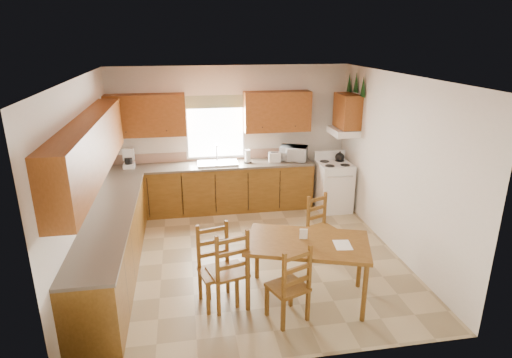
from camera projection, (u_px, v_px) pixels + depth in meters
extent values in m
plane|color=tan|center=(250.00, 257.00, 6.56)|extent=(4.50, 4.50, 0.00)
plane|color=brown|center=(249.00, 77.00, 5.69)|extent=(4.50, 4.50, 0.00)
plane|color=silver|center=(85.00, 182.00, 5.76)|extent=(4.50, 4.50, 0.00)
plane|color=silver|center=(396.00, 165.00, 6.48)|extent=(4.50, 4.50, 0.00)
plane|color=silver|center=(231.00, 137.00, 8.22)|extent=(4.50, 4.50, 0.00)
plane|color=silver|center=(286.00, 246.00, 4.02)|extent=(4.50, 4.50, 0.00)
cube|color=brown|center=(214.00, 188.00, 8.17)|extent=(3.75, 0.60, 0.88)
cube|color=brown|center=(113.00, 246.00, 5.96)|extent=(0.60, 3.60, 0.88)
cube|color=brown|center=(214.00, 165.00, 8.03)|extent=(3.75, 0.63, 0.04)
cube|color=brown|center=(110.00, 215.00, 5.81)|extent=(0.63, 3.60, 0.04)
cube|color=#9D7A66|center=(212.00, 156.00, 8.26)|extent=(3.75, 0.01, 0.18)
cube|color=brown|center=(146.00, 115.00, 7.66)|extent=(1.41, 0.33, 0.75)
cube|color=brown|center=(277.00, 111.00, 8.04)|extent=(1.25, 0.33, 0.75)
cube|color=brown|center=(91.00, 148.00, 5.49)|extent=(0.33, 3.60, 0.75)
cube|color=brown|center=(347.00, 111.00, 7.82)|extent=(0.33, 0.62, 0.62)
cube|color=white|center=(343.00, 132.00, 7.93)|extent=(0.44, 0.62, 0.12)
cube|color=white|center=(215.00, 128.00, 8.08)|extent=(1.13, 0.02, 1.18)
cube|color=white|center=(215.00, 128.00, 8.08)|extent=(1.05, 0.01, 1.10)
cube|color=#3E5C33|center=(215.00, 102.00, 7.89)|extent=(1.19, 0.01, 0.24)
cube|color=silver|center=(218.00, 163.00, 8.03)|extent=(0.75, 0.45, 0.04)
cone|color=#113915|center=(363.00, 86.00, 7.39)|extent=(0.22, 0.22, 0.36)
cone|color=#113915|center=(356.00, 82.00, 7.67)|extent=(0.22, 0.22, 0.36)
cone|color=#113915|center=(349.00, 82.00, 7.98)|extent=(0.22, 0.22, 0.36)
cube|color=white|center=(333.00, 187.00, 8.20)|extent=(0.62, 0.64, 0.91)
cube|color=white|center=(128.00, 158.00, 7.76)|extent=(0.30, 0.32, 0.37)
cylinder|color=white|center=(248.00, 156.00, 8.07)|extent=(0.14, 0.14, 0.25)
cube|color=white|center=(274.00, 157.00, 8.15)|extent=(0.23, 0.15, 0.18)
imported|color=white|center=(294.00, 153.00, 8.22)|extent=(0.56, 0.49, 0.28)
cube|color=brown|center=(306.00, 270.00, 5.42)|extent=(1.70, 1.29, 0.80)
cube|color=brown|center=(227.00, 267.00, 5.25)|extent=(0.54, 0.52, 1.06)
cube|color=brown|center=(288.00, 282.00, 4.99)|extent=(0.53, 0.52, 0.99)
cube|color=brown|center=(218.00, 267.00, 5.26)|extent=(0.51, 0.50, 1.03)
cube|color=brown|center=(322.00, 226.00, 6.54)|extent=(0.49, 0.48, 0.91)
cube|color=white|center=(343.00, 245.00, 5.20)|extent=(0.23, 0.29, 0.00)
cube|color=white|center=(304.00, 234.00, 5.34)|extent=(0.10, 0.04, 0.13)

